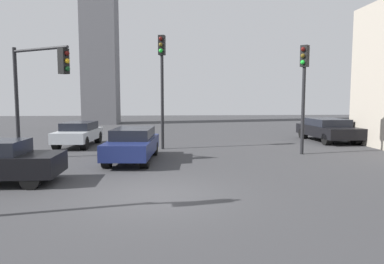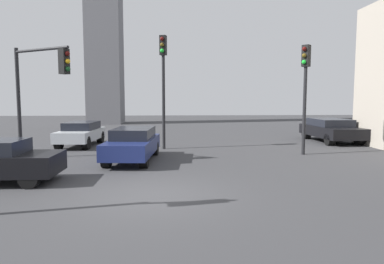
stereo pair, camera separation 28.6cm
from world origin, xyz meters
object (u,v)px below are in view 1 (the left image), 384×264
Objects in this scene: traffic_light_4 at (162,71)px; car_3 at (328,129)px; car_0 at (79,133)px; car_2 at (133,144)px; traffic_light_2 at (304,79)px; traffic_light_0 at (39,78)px.

traffic_light_4 is 11.04m from car_3.
car_2 is (3.45, -4.84, 0.02)m from car_0.
traffic_light_2 reaches higher than car_3.
traffic_light_4 is at bearing -60.70° from traffic_light_2.
traffic_light_2 is 1.07× the size of car_3.
car_3 is at bearing 121.97° from car_2.
car_0 is at bearing -139.69° from car_2.
traffic_light_0 is 1.06× the size of car_2.
traffic_light_2 reaches higher than traffic_light_0.
traffic_light_4 is 1.29× the size of car_2.
traffic_light_4 is at bearing 64.50° from traffic_light_0.
car_0 is (-11.40, 3.65, -2.86)m from traffic_light_2.
traffic_light_0 is 11.81m from traffic_light_2.
car_2 is at bearing -64.78° from car_3.
car_2 is (3.81, -0.07, -2.77)m from traffic_light_0.
traffic_light_4 is 1.41× the size of car_0.
car_3 is (10.23, 2.50, -3.31)m from traffic_light_4.
traffic_light_2 is at bearing 87.35° from traffic_light_4.
car_2 is at bearing -4.70° from traffic_light_4.
car_3 is at bearing 97.68° from car_0.
car_3 is (11.47, 5.88, 0.01)m from car_2.
traffic_light_0 reaches higher than car_3.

